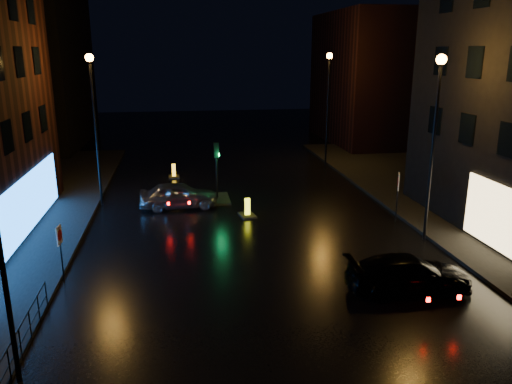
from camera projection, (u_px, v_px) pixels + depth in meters
ground at (288, 319)px, 16.40m from camera, size 120.00×120.00×0.00m
building_far_left at (35, 68)px, 45.37m from camera, size 8.00×16.00×14.00m
building_far_right at (371, 78)px, 47.42m from camera, size 8.00×14.00×12.00m
street_lamp_lfar at (94, 107)px, 27.02m from camera, size 0.44×0.44×8.37m
street_lamp_rnear at (435, 121)px, 21.75m from camera, size 0.44×0.44×8.37m
street_lamp_rfar at (328, 92)px, 36.96m from camera, size 0.44×0.44×8.37m
traffic_signal at (217, 192)px, 29.39m from camera, size 1.40×2.40×3.45m
guard_railing at (19, 337)px, 14.05m from camera, size 0.05×6.04×1.00m
silver_hatchback at (179, 195)px, 27.85m from camera, size 4.36×1.86×1.47m
dark_sedan at (409, 274)px, 18.18m from camera, size 4.66×2.04×1.33m
bollard_near at (247, 212)px, 26.54m from camera, size 0.92×1.23×0.99m
bollard_far at (174, 174)px, 34.70m from camera, size 0.75×1.11×0.95m
road_sign_left at (60, 240)px, 18.72m from camera, size 0.11×0.54×2.22m
road_sign_right at (398, 186)px, 25.21m from camera, size 0.29×0.60×2.57m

